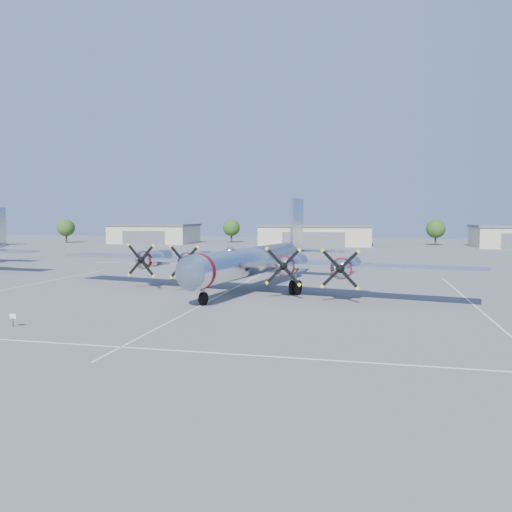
% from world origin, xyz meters
% --- Properties ---
extents(ground, '(260.00, 260.00, 0.00)m').
position_xyz_m(ground, '(0.00, 0.00, 0.00)').
color(ground, '#58585B').
rests_on(ground, ground).
extents(parking_lines, '(60.00, 50.08, 0.01)m').
position_xyz_m(parking_lines, '(0.00, -1.75, 0.01)').
color(parking_lines, silver).
rests_on(parking_lines, ground).
extents(hangar_west, '(22.60, 14.60, 5.40)m').
position_xyz_m(hangar_west, '(-45.00, 81.96, 2.71)').
color(hangar_west, '#BBB694').
rests_on(hangar_west, ground).
extents(hangar_center, '(28.60, 14.60, 5.40)m').
position_xyz_m(hangar_center, '(0.00, 81.96, 2.71)').
color(hangar_center, '#BBB694').
rests_on(hangar_center, ground).
extents(tree_far_west, '(4.80, 4.80, 6.64)m').
position_xyz_m(tree_far_west, '(-70.00, 78.00, 4.22)').
color(tree_far_west, '#382619').
rests_on(tree_far_west, ground).
extents(tree_west, '(4.80, 4.80, 6.64)m').
position_xyz_m(tree_west, '(-25.00, 90.00, 4.22)').
color(tree_west, '#382619').
rests_on(tree_west, ground).
extents(tree_east, '(4.80, 4.80, 6.64)m').
position_xyz_m(tree_east, '(30.00, 88.00, 4.22)').
color(tree_east, '#382619').
rests_on(tree_east, ground).
extents(main_bomber_b29, '(48.32, 37.67, 9.57)m').
position_xyz_m(main_bomber_b29, '(2.16, 1.77, 0.00)').
color(main_bomber_b29, silver).
rests_on(main_bomber_b29, ground).
extents(info_placard, '(0.48, 0.05, 0.91)m').
position_xyz_m(info_placard, '(-9.45, -18.94, 0.64)').
color(info_placard, black).
rests_on(info_placard, ground).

